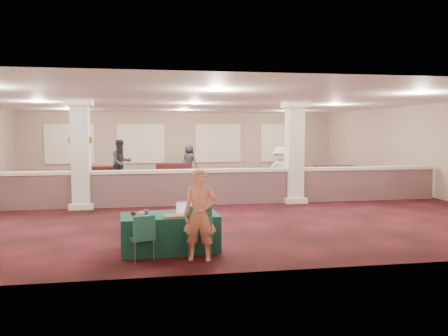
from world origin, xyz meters
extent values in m
plane|color=#3F0F15|center=(0.00, 0.00, 0.00)|extent=(16.00, 16.00, 0.00)
cube|color=gray|center=(0.00, 8.00, 1.60)|extent=(16.00, 0.04, 3.20)
cube|color=gray|center=(0.00, -8.00, 1.60)|extent=(16.00, 0.04, 3.20)
cube|color=gray|center=(8.00, 0.00, 1.60)|extent=(0.04, 16.00, 3.20)
cube|color=white|center=(0.00, 0.00, 3.20)|extent=(16.00, 16.00, 0.02)
cube|color=brown|center=(0.00, -1.50, 0.50)|extent=(15.60, 0.20, 1.00)
cube|color=beige|center=(0.00, -1.50, 1.05)|extent=(15.60, 0.28, 0.10)
cube|color=beige|center=(-3.50, -1.50, 1.60)|extent=(0.50, 0.50, 3.20)
cube|color=beige|center=(-3.50, -1.50, 0.08)|extent=(0.70, 0.70, 0.16)
cube|color=beige|center=(-3.50, -1.50, 3.10)|extent=(0.72, 0.72, 0.20)
cube|color=beige|center=(3.00, -1.50, 1.60)|extent=(0.50, 0.50, 3.20)
cube|color=beige|center=(3.00, -1.50, 0.08)|extent=(0.70, 0.70, 0.16)
cube|color=beige|center=(3.00, -1.50, 3.10)|extent=(0.72, 0.72, 0.20)
cylinder|color=brown|center=(-3.78, -1.50, 2.00)|extent=(0.12, 0.12, 0.18)
cylinder|color=silver|center=(-3.78, -1.50, 2.00)|extent=(0.09, 0.09, 0.10)
cylinder|color=brown|center=(-3.22, -1.50, 2.00)|extent=(0.12, 0.12, 0.18)
cylinder|color=silver|center=(-3.22, -1.50, 2.00)|extent=(0.09, 0.09, 0.10)
cube|color=#103D36|center=(-1.14, -6.50, 0.35)|extent=(1.88, 1.03, 0.70)
cube|color=#205D5D|center=(-0.59, -7.00, 0.47)|extent=(0.59, 0.59, 0.06)
cube|color=#205D5D|center=(-0.65, -7.21, 0.73)|extent=(0.45, 0.17, 0.46)
cylinder|color=gray|center=(-0.83, -7.14, 0.22)|extent=(0.03, 0.03, 0.44)
cylinder|color=gray|center=(-0.45, -7.24, 0.22)|extent=(0.03, 0.03, 0.44)
cylinder|color=gray|center=(-0.72, -6.76, 0.22)|extent=(0.03, 0.03, 0.44)
cylinder|color=gray|center=(-0.34, -6.86, 0.22)|extent=(0.03, 0.03, 0.44)
cube|color=#205D5D|center=(-1.66, -7.00, 0.40)|extent=(0.51, 0.51, 0.05)
cube|color=#205D5D|center=(-1.60, -7.18, 0.62)|extent=(0.38, 0.16, 0.39)
cylinder|color=gray|center=(-1.77, -7.21, 0.19)|extent=(0.03, 0.03, 0.37)
cylinder|color=gray|center=(-1.45, -7.11, 0.19)|extent=(0.03, 0.03, 0.37)
cylinder|color=gray|center=(-1.87, -6.89, 0.19)|extent=(0.03, 0.03, 0.37)
cylinder|color=gray|center=(-1.55, -6.79, 0.19)|extent=(0.03, 0.03, 0.37)
imported|color=tan|center=(-0.63, -7.20, 0.81)|extent=(0.66, 0.51, 1.63)
cube|color=black|center=(-5.73, 3.00, 0.34)|extent=(1.74, 0.93, 0.69)
cube|color=black|center=(-2.00, 0.30, 0.39)|extent=(1.99, 1.10, 0.78)
cube|color=black|center=(6.50, 0.30, 0.41)|extent=(2.11, 1.26, 0.81)
cube|color=black|center=(-3.91, 4.86, 0.36)|extent=(1.94, 1.26, 0.73)
cube|color=black|center=(-0.44, 6.50, 0.34)|extent=(1.68, 0.88, 0.67)
cube|color=black|center=(6.50, 3.20, 0.36)|extent=(1.80, 0.92, 0.73)
imported|color=black|center=(-2.73, 4.00, 0.95)|extent=(1.04, 0.87, 1.89)
imported|color=white|center=(3.00, 0.00, 0.86)|extent=(1.20, 0.83, 1.71)
imported|color=black|center=(4.23, 1.50, 0.87)|extent=(0.99, 1.12, 1.75)
imported|color=black|center=(0.33, 6.31, 0.79)|extent=(0.87, 0.82, 1.58)
cube|color=silver|center=(-0.85, -6.53, 0.71)|extent=(0.33, 0.24, 0.02)
cube|color=silver|center=(-0.86, -6.42, 0.82)|extent=(0.32, 0.03, 0.21)
cube|color=silver|center=(-0.86, -6.42, 0.81)|extent=(0.29, 0.02, 0.18)
cube|color=#BB641E|center=(-1.07, -6.74, 0.71)|extent=(0.40, 0.31, 0.03)
sphere|color=#F2E0C7|center=(-1.66, -6.63, 0.75)|extent=(0.11, 0.11, 0.11)
sphere|color=maroon|center=(-1.81, -6.50, 0.75)|extent=(0.10, 0.10, 0.10)
sphere|color=#505156|center=(-1.58, -6.41, 0.75)|extent=(0.10, 0.10, 0.10)
cube|color=red|center=(-0.50, -6.73, 0.71)|extent=(0.12, 0.04, 0.01)
camera|label=1|loc=(-1.46, -14.74, 2.30)|focal=35.00mm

